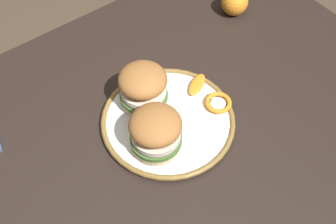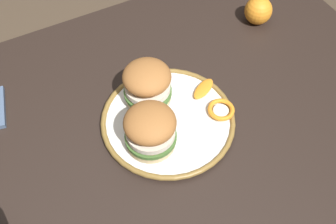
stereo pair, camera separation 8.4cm
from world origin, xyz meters
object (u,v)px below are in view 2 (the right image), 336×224
dinner_plate (168,120)px  whole_orange (258,11)px  sandwich_half_right (147,84)px  sandwich_half_left (150,129)px  dining_table (169,137)px

dinner_plate → whole_orange: (0.37, 0.19, 0.03)m
sandwich_half_right → whole_orange: size_ratio=1.97×
whole_orange → dinner_plate: bearing=-153.4°
dinner_plate → sandwich_half_right: (-0.01, 0.07, 0.06)m
sandwich_half_left → sandwich_half_right: same height
dinner_plate → sandwich_half_right: 0.09m
sandwich_half_left → sandwich_half_right: 0.12m
dining_table → sandwich_half_right: sandwich_half_right is taller
dining_table → sandwich_half_right: (-0.03, 0.05, 0.18)m
sandwich_half_right → whole_orange: (0.39, 0.12, -0.03)m
sandwich_half_left → whole_orange: 0.49m
sandwich_half_right → sandwich_half_left: bearing=-113.0°
dining_table → dinner_plate: size_ratio=3.87×
dining_table → whole_orange: 0.42m
sandwich_half_left → whole_orange: bearing=27.5°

